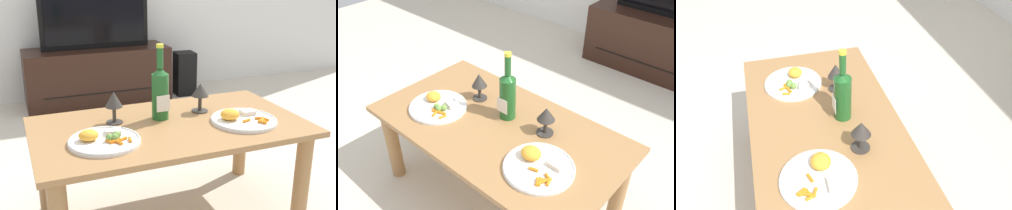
# 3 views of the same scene
# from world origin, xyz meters

# --- Properties ---
(ground_plane) EXTENTS (6.40, 6.40, 0.00)m
(ground_plane) POSITION_xyz_m (0.00, 0.00, 0.00)
(ground_plane) COLOR beige
(dining_table) EXTENTS (1.18, 0.65, 0.46)m
(dining_table) POSITION_xyz_m (0.00, 0.00, 0.38)
(dining_table) COLOR #9E7042
(dining_table) RESTS_ON ground_plane
(tv_stand) EXTENTS (1.18, 0.41, 0.47)m
(tv_stand) POSITION_xyz_m (0.08, 1.81, 0.23)
(tv_stand) COLOR black
(tv_stand) RESTS_ON ground_plane
(wine_bottle) EXTENTS (0.08, 0.08, 0.34)m
(wine_bottle) POSITION_xyz_m (-0.01, 0.08, 0.59)
(wine_bottle) COLOR #1E5923
(wine_bottle) RESTS_ON dining_table
(goblet_left) EXTENTS (0.08, 0.08, 0.14)m
(goblet_left) POSITION_xyz_m (-0.22, 0.10, 0.56)
(goblet_left) COLOR #38332D
(goblet_left) RESTS_ON dining_table
(goblet_right) EXTENTS (0.08, 0.08, 0.14)m
(goblet_right) POSITION_xyz_m (0.19, 0.10, 0.56)
(goblet_right) COLOR #38332D
(goblet_right) RESTS_ON dining_table
(dinner_plate_left) EXTENTS (0.28, 0.28, 0.05)m
(dinner_plate_left) POSITION_xyz_m (-0.31, -0.09, 0.48)
(dinner_plate_left) COLOR white
(dinner_plate_left) RESTS_ON dining_table
(dinner_plate_right) EXTENTS (0.29, 0.29, 0.06)m
(dinner_plate_right) POSITION_xyz_m (0.31, -0.09, 0.48)
(dinner_plate_right) COLOR white
(dinner_plate_right) RESTS_ON dining_table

